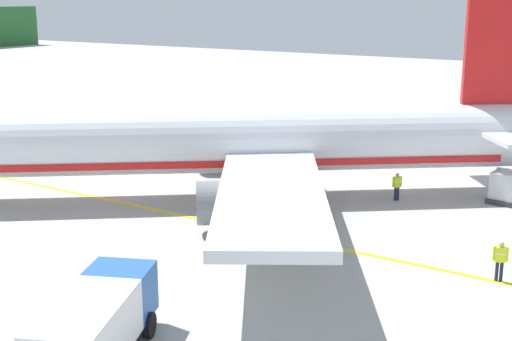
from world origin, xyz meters
name	(u,v)px	position (x,y,z in m)	size (l,w,h in m)	color
airliner_foreground	(229,142)	(22.54, 18.35, 3.39)	(29.94, 34.96, 11.90)	silver
service_truck_fuel	(97,322)	(4.68, 11.13, 1.42)	(6.63, 4.54, 2.41)	#2659A5
cargo_container_near	(506,187)	(30.24, 4.37, 0.92)	(1.86, 1.86, 1.95)	#333338
crew_marshaller	(318,213)	(19.85, 11.06, 1.04)	(0.62, 0.33, 1.75)	#191E33
crew_loader_left	(397,184)	(27.33, 9.82, 0.96)	(0.52, 0.46, 1.64)	#191E33
crew_loader_right	(500,258)	(18.44, 1.83, 1.04)	(0.37, 0.60, 1.75)	#191E33
apron_guide_line	(256,231)	(18.31, 13.79, 0.01)	(0.30, 60.00, 0.01)	yellow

